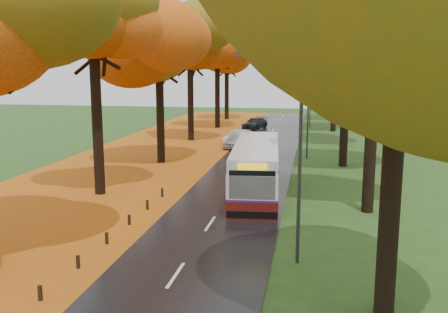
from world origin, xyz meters
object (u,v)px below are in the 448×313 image
(streetlamp_far, at_px, (309,89))
(streetlamp_mid, at_px, (305,100))
(car_white, at_px, (235,141))
(car_silver, at_px, (239,137))
(car_dark, at_px, (255,123))
(bus, at_px, (256,167))
(streetlamp_near, at_px, (293,140))

(streetlamp_far, bearing_deg, streetlamp_mid, -90.00)
(car_white, bearing_deg, car_silver, 98.53)
(car_white, distance_m, car_dark, 14.49)
(bus, distance_m, car_silver, 18.57)
(streetlamp_far, relative_size, car_dark, 1.81)
(streetlamp_mid, relative_size, bus, 0.71)
(streetlamp_near, height_order, streetlamp_far, same)
(streetlamp_near, distance_m, car_silver, 29.36)
(streetlamp_near, xyz_separation_m, bus, (-2.50, 10.24, -3.15))
(car_silver, bearing_deg, streetlamp_near, -59.27)
(streetlamp_near, relative_size, car_silver, 1.95)
(streetlamp_mid, height_order, bus, streetlamp_mid)
(car_silver, bearing_deg, streetlamp_mid, -27.33)
(streetlamp_mid, height_order, car_white, streetlamp_mid)
(car_silver, relative_size, car_dark, 0.93)
(bus, bearing_deg, car_dark, 92.32)
(streetlamp_far, bearing_deg, bus, -94.24)
(streetlamp_mid, bearing_deg, car_white, 145.12)
(bus, xyz_separation_m, car_silver, (-3.76, 18.16, -0.84))
(bus, bearing_deg, streetlamp_near, -80.77)
(car_silver, bearing_deg, bus, -60.00)
(streetlamp_mid, relative_size, car_white, 2.19)
(streetlamp_mid, height_order, car_dark, streetlamp_mid)
(streetlamp_mid, height_order, car_silver, streetlamp_mid)
(bus, relative_size, car_white, 3.07)
(streetlamp_far, distance_m, car_white, 19.14)
(car_dark, bearing_deg, bus, -64.18)
(car_white, xyz_separation_m, car_silver, (0.03, 2.01, 0.06))
(streetlamp_far, distance_m, car_silver, 17.28)
(streetlamp_mid, bearing_deg, streetlamp_near, -90.00)
(bus, height_order, car_white, bus)
(streetlamp_near, bearing_deg, car_white, 103.42)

